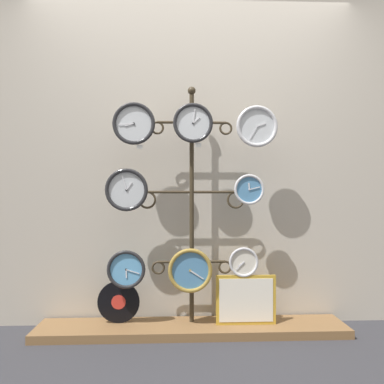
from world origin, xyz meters
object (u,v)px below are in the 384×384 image
at_px(picture_frame, 246,300).
at_px(clock_middle_right, 249,190).
at_px(clock_top_center, 193,123).
at_px(vinyl_record, 119,302).
at_px(clock_bottom_right, 244,262).
at_px(clock_top_left, 134,124).
at_px(clock_bottom_center, 190,270).
at_px(clock_bottom_left, 126,269).
at_px(clock_middle_left, 127,190).
at_px(clock_top_right, 257,126).
at_px(display_stand, 192,261).

bearing_deg(picture_frame, clock_middle_right, -11.20).
bearing_deg(clock_top_center, vinyl_record, 171.08).
xyz_separation_m(clock_middle_right, clock_bottom_right, (-0.04, 0.01, -0.52)).
bearing_deg(clock_bottom_right, clock_top_left, -179.25).
relative_size(clock_top_left, vinyl_record, 0.99).
xyz_separation_m(clock_bottom_center, clock_bottom_right, (0.38, 0.04, 0.05)).
bearing_deg(clock_bottom_center, clock_bottom_left, 175.90).
relative_size(clock_top_left, clock_top_center, 1.06).
relative_size(clock_top_left, clock_middle_left, 0.99).
bearing_deg(vinyl_record, clock_middle_left, -46.27).
relative_size(clock_middle_right, clock_bottom_left, 0.81).
relative_size(clock_top_left, clock_top_right, 1.00).
xyz_separation_m(display_stand, vinyl_record, (-0.53, -0.01, -0.29)).
bearing_deg(clock_top_center, clock_top_left, 178.98).
bearing_deg(clock_top_left, clock_top_center, -1.02).
height_order(clock_middle_right, clock_bottom_right, clock_middle_right).
relative_size(clock_top_right, clock_middle_left, 0.99).
distance_m(display_stand, vinyl_record, 0.60).
bearing_deg(picture_frame, clock_top_center, -177.64).
relative_size(clock_top_right, picture_frame, 0.70).
bearing_deg(clock_middle_right, clock_bottom_center, -175.37).
bearing_deg(clock_top_left, clock_bottom_right, 0.75).
xyz_separation_m(clock_middle_left, vinyl_record, (-0.07, 0.07, -0.81)).
bearing_deg(clock_middle_right, clock_bottom_left, -179.86).
xyz_separation_m(display_stand, picture_frame, (0.38, -0.08, -0.27)).
bearing_deg(vinyl_record, clock_bottom_right, -4.22).
distance_m(clock_top_right, vinyl_record, 1.61).
bearing_deg(clock_bottom_left, clock_middle_right, 0.14).
distance_m(clock_bottom_center, picture_frame, 0.46).
height_order(clock_bottom_right, vinyl_record, clock_bottom_right).
relative_size(clock_bottom_left, picture_frame, 0.63).
bearing_deg(clock_bottom_right, clock_bottom_center, -173.93).
xyz_separation_m(clock_bottom_center, vinyl_record, (-0.51, 0.11, -0.24)).
distance_m(display_stand, clock_top_right, 1.08).
height_order(clock_top_right, clock_bottom_right, clock_top_right).
bearing_deg(clock_middle_right, clock_top_left, -179.74).
bearing_deg(clock_top_left, clock_bottom_center, -4.40).
bearing_deg(vinyl_record, clock_bottom_center, -11.76).
xyz_separation_m(display_stand, clock_top_right, (0.46, -0.09, 0.97)).
relative_size(clock_top_left, clock_bottom_right, 1.41).
bearing_deg(clock_top_right, picture_frame, 173.26).
distance_m(clock_middle_left, vinyl_record, 0.81).
xyz_separation_m(clock_top_left, vinyl_record, (-0.12, 0.08, -1.28)).
bearing_deg(clock_bottom_left, clock_top_center, -1.10).
bearing_deg(clock_bottom_center, clock_bottom_right, 6.07).
distance_m(clock_middle_left, clock_bottom_right, 0.98).
distance_m(clock_middle_left, picture_frame, 1.16).
bearing_deg(display_stand, clock_middle_left, -170.10).
xyz_separation_m(clock_top_left, clock_bottom_left, (-0.05, 0.00, -1.03)).
relative_size(clock_top_right, clock_middle_right, 1.37).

